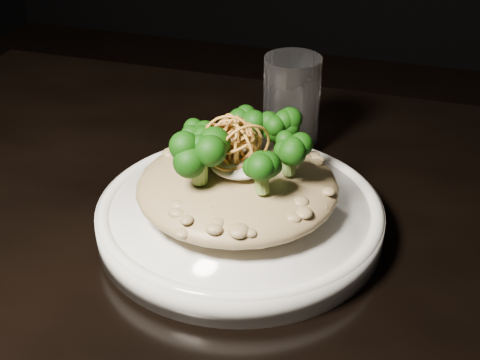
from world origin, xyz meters
name	(u,v)px	position (x,y,z in m)	size (l,w,h in m)	color
table	(293,343)	(0.00, 0.00, 0.67)	(1.10, 0.80, 0.75)	black
plate	(240,218)	(-0.07, 0.05, 0.76)	(0.26, 0.26, 0.03)	silver
risotto	(237,186)	(-0.07, 0.05, 0.80)	(0.18, 0.18, 0.04)	brown
broccoli	(247,146)	(-0.06, 0.05, 0.84)	(0.12, 0.12, 0.04)	black
cheese	(240,163)	(-0.06, 0.04, 0.83)	(0.05, 0.05, 0.01)	silver
shallots	(235,136)	(-0.07, 0.05, 0.85)	(0.05, 0.05, 0.03)	brown
drinking_glass	(291,105)	(-0.06, 0.22, 0.81)	(0.06, 0.06, 0.11)	silver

